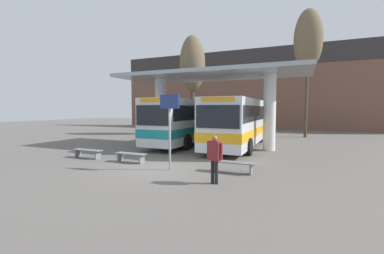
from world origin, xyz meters
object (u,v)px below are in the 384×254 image
Objects in this scene: transit_bus_left_bay at (192,119)px; poplar_tree_behind_right at (308,40)px; waiting_bench_mid_platform at (232,164)px; info_sign_platform at (170,117)px; poplar_tree_behind_left at (192,64)px; transit_bus_center_bay at (241,120)px; waiting_bench_far_platform at (88,152)px; waiting_bench_near_pillar at (131,156)px; parked_car_street at (175,121)px; pedestrian_waiting at (215,154)px.

transit_bus_left_bay is 13.35m from poplar_tree_behind_right.
waiting_bench_mid_platform is at bearing -100.31° from poplar_tree_behind_right.
poplar_tree_behind_left is (-5.45, 15.07, 4.97)m from info_sign_platform.
transit_bus_center_bay is 0.96× the size of poplar_tree_behind_right.
info_sign_platform is (5.40, -0.64, 1.97)m from waiting_bench_far_platform.
parked_car_street is at bearing 111.52° from waiting_bench_near_pillar.
waiting_bench_near_pillar is 0.50× the size of info_sign_platform.
poplar_tree_behind_right is at bearing -14.70° from parked_car_street.
poplar_tree_behind_right is at bearing 92.72° from pedestrian_waiting.
waiting_bench_near_pillar is 0.14× the size of poplar_tree_behind_right.
pedestrian_waiting is at bearing -57.32° from parked_car_street.
transit_bus_center_bay is 6.55× the size of pedestrian_waiting.
transit_bus_center_bay is at bearing -118.09° from poplar_tree_behind_right.
poplar_tree_behind_left is (-2.89, 14.43, 6.95)m from waiting_bench_near_pillar.
info_sign_platform is at bearing -6.74° from waiting_bench_far_platform.
waiting_bench_far_platform is 0.17× the size of poplar_tree_behind_left.
waiting_bench_mid_platform is (5.15, 0.00, 0.01)m from waiting_bench_near_pillar.
transit_bus_left_bay is 8.28m from waiting_bench_near_pillar.
poplar_tree_behind_right is at bearing 55.55° from waiting_bench_far_platform.
pedestrian_waiting is at bearing -95.40° from waiting_bench_mid_platform.
parked_car_street reaches higher than waiting_bench_mid_platform.
transit_bus_center_bay is 2.52× the size of parked_car_street.
info_sign_platform is 2.98m from pedestrian_waiting.
transit_bus_left_bay is at bearing 91.64° from waiting_bench_near_pillar.
poplar_tree_behind_right reaches higher than info_sign_platform.
waiting_bench_far_platform is at bearing 72.63° from transit_bus_left_bay.
waiting_bench_near_pillar is at bearing 63.85° from transit_bus_center_bay.
waiting_bench_near_pillar and waiting_bench_far_platform have the same top height.
parked_car_street is (-5.40, 20.89, 0.65)m from waiting_bench_far_platform.
waiting_bench_near_pillar is 5.35m from pedestrian_waiting.
pedestrian_waiting reaches higher than waiting_bench_mid_platform.
transit_bus_center_bay is 6.32× the size of waiting_bench_far_platform.
parked_car_street is (-13.22, 22.70, -0.06)m from pedestrian_waiting.
waiting_bench_mid_platform is at bearing 99.79° from transit_bus_center_bay.
poplar_tree_behind_right reaches higher than waiting_bench_far_platform.
transit_bus_center_bay is 10.30m from waiting_bench_far_platform.
transit_bus_left_bay is 0.97× the size of poplar_tree_behind_right.
waiting_bench_far_platform is (-6.57, -7.79, -1.49)m from transit_bus_center_bay.
poplar_tree_behind_left reaches higher than parked_car_street.
parked_car_street reaches higher than waiting_bench_near_pillar.
poplar_tree_behind_left reaches higher than pedestrian_waiting.
transit_bus_left_bay is 3.98m from transit_bus_center_bay.
transit_bus_center_bay reaches higher than waiting_bench_near_pillar.
transit_bus_center_bay is at bearing -45.13° from parked_car_street.
poplar_tree_behind_right is (8.27, 7.73, 7.07)m from transit_bus_left_bay.
waiting_bench_far_platform is at bearing -89.80° from poplar_tree_behind_left.
transit_bus_left_bay is at bearing -5.53° from transit_bus_center_bay.
transit_bus_center_bay is (3.96, -0.34, -0.02)m from transit_bus_left_bay.
info_sign_platform is 24.12m from parked_car_street.
waiting_bench_near_pillar is 3.29m from info_sign_platform.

